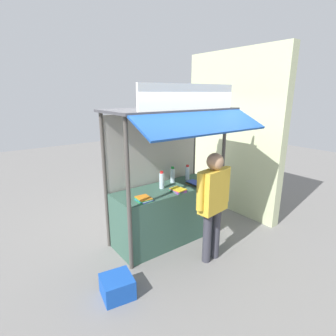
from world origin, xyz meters
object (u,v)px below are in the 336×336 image
banana_bunch_rightmost (191,131)px  vendor_person (213,198)px  magazine_stack_right (195,183)px  banana_bunch_inner_right (160,136)px  water_bottle_back_left (187,173)px  water_bottle_rear_center (173,175)px  magazine_stack_back_right (178,190)px  plastic_crate (117,287)px  banana_bunch_inner_left (221,130)px  magazine_stack_front_right (144,199)px  water_bottle_front_left (162,180)px

banana_bunch_rightmost → vendor_person: bearing=-80.2°
magazine_stack_right → banana_bunch_inner_right: (-0.96, -0.32, 0.95)m
water_bottle_back_left → vendor_person: 1.11m
water_bottle_rear_center → magazine_stack_back_right: bearing=-117.0°
water_bottle_rear_center → plastic_crate: bearing=-150.0°
magazine_stack_back_right → vendor_person: 0.67m
plastic_crate → water_bottle_back_left: bearing=24.8°
banana_bunch_inner_left → water_bottle_rear_center: bearing=127.5°
vendor_person → banana_bunch_inner_left: bearing=-150.9°
magazine_stack_back_right → plastic_crate: magazine_stack_back_right is taller
water_bottle_rear_center → magazine_stack_right: (0.24, -0.33, -0.11)m
vendor_person → banana_bunch_inner_right: bearing=-41.8°
banana_bunch_inner_right → banana_bunch_inner_left: 1.22m
banana_bunch_inner_left → vendor_person: bearing=-143.3°
magazine_stack_back_right → banana_bunch_inner_right: banana_bunch_inner_right is taller
banana_bunch_rightmost → vendor_person: banana_bunch_rightmost is taller
magazine_stack_right → magazine_stack_front_right: size_ratio=1.32×
banana_bunch_rightmost → water_bottle_rear_center: bearing=76.0°
banana_bunch_inner_left → vendor_person: size_ratio=0.17×
magazine_stack_back_right → banana_bunch_inner_right: size_ratio=0.88×
magazine_stack_back_right → banana_bunch_inner_right: 1.10m
banana_bunch_inner_left → banana_bunch_rightmost: bearing=180.0°
water_bottle_front_left → banana_bunch_rightmost: banana_bunch_rightmost is taller
water_bottle_rear_center → magazine_stack_back_right: water_bottle_rear_center is taller
water_bottle_back_left → magazine_stack_front_right: size_ratio=1.17×
water_bottle_rear_center → banana_bunch_rightmost: (-0.16, -0.64, 0.87)m
vendor_person → plastic_crate: 1.75m
water_bottle_back_left → banana_bunch_inner_right: banana_bunch_inner_right is taller
water_bottle_back_left → water_bottle_front_left: (-0.65, -0.10, 0.01)m
water_bottle_rear_center → magazine_stack_front_right: 0.96m
water_bottle_front_left → vendor_person: size_ratio=0.18×
water_bottle_front_left → banana_bunch_inner_left: bearing=-31.2°
plastic_crate → magazine_stack_front_right: bearing=34.7°
magazine_stack_back_right → water_bottle_back_left: bearing=35.8°
water_bottle_front_left → banana_bunch_inner_right: 1.05m
magazine_stack_back_right → magazine_stack_right: size_ratio=0.82×
water_bottle_back_left → banana_bunch_inner_right: size_ratio=0.96×
water_bottle_front_left → magazine_stack_front_right: water_bottle_front_left is taller
magazine_stack_right → banana_bunch_inner_right: bearing=-161.7°
magazine_stack_back_right → banana_bunch_inner_left: size_ratio=0.91×
magazine_stack_right → vendor_person: 0.82m
water_bottle_front_left → banana_bunch_inner_right: (-0.38, -0.50, 0.84)m
magazine_stack_front_right → vendor_person: size_ratio=0.14×
water_bottle_back_left → banana_bunch_inner_left: 1.05m
magazine_stack_front_right → banana_bunch_rightmost: bearing=-18.1°
water_bottle_front_left → banana_bunch_rightmost: bearing=-70.7°
water_bottle_back_left → banana_bunch_rightmost: banana_bunch_rightmost is taller
magazine_stack_back_right → banana_bunch_inner_left: 1.20m
water_bottle_front_left → magazine_stack_right: bearing=-17.9°
water_bottle_back_left → plastic_crate: water_bottle_back_left is taller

